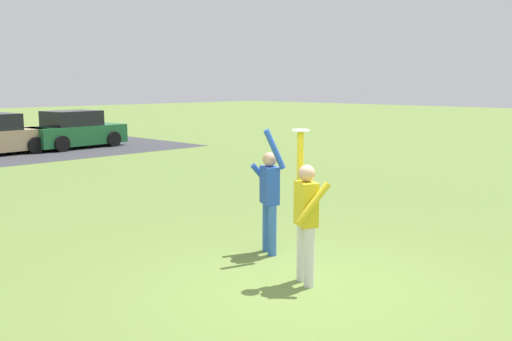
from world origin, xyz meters
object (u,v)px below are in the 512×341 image
at_px(person_catcher, 306,214).
at_px(person_defender, 270,194).
at_px(parked_car_green, 75,131).
at_px(frisbee_disc, 301,130).

xyz_separation_m(person_catcher, person_defender, (0.69, 1.31, -0.00)).
relative_size(person_catcher, parked_car_green, 0.49).
bearing_deg(frisbee_disc, parked_car_green, 71.04).
distance_m(frisbee_disc, parked_car_green, 18.45).
height_order(person_catcher, frisbee_disc, frisbee_disc).
bearing_deg(person_defender, parked_car_green, -170.37).
relative_size(person_catcher, person_defender, 1.02).
bearing_deg(frisbee_disc, person_defender, 62.06).
distance_m(person_catcher, frisbee_disc, 1.13).
bearing_deg(person_defender, person_catcher, 0.00).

